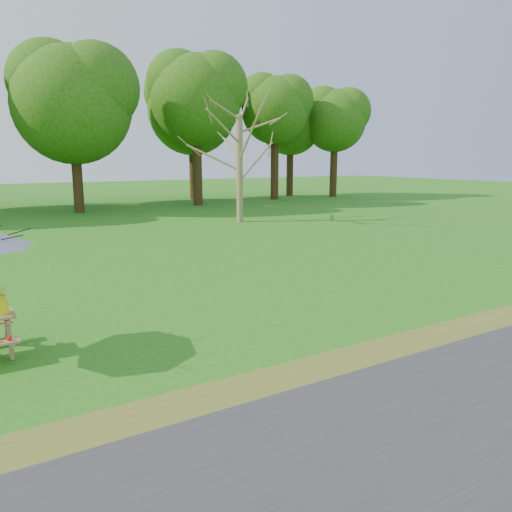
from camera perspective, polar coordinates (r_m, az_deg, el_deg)
ground at (r=9.26m, az=-8.84°, el=-8.44°), size 120.00×120.00×0.00m
road at (r=5.47m, az=13.94°, el=-23.44°), size 120.00×4.00×0.01m
drygrass_strip at (r=6.96m, az=0.50°, el=-15.15°), size 120.00×1.20×0.01m
treeline at (r=30.66m, az=-26.52°, el=19.25°), size 60.00×12.00×16.00m
bare_tree at (r=24.79m, az=-1.96°, el=20.65°), size 6.33×6.33×11.83m
flower_bucket at (r=8.83m, az=-27.20°, el=-4.20°), size 0.30×0.26×0.50m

